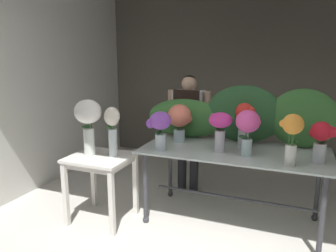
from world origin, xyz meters
name	(u,v)px	position (x,y,z in m)	size (l,w,h in m)	color
ground_plane	(208,202)	(0.00, 1.88, 0.00)	(8.26, 8.26, 0.00)	silver
wall_back	(239,80)	(0.00, 3.75, 1.41)	(4.80, 0.12, 2.83)	#5B564C
wall_left	(50,84)	(-2.40, 1.88, 1.41)	(0.12, 3.87, 2.83)	silver
display_table_glass	(233,161)	(0.36, 1.50, 0.71)	(1.95, 0.95, 0.84)	silver
side_table_white	(101,165)	(-1.00, 1.01, 0.64)	(0.66, 0.60, 0.75)	silver
florist	(189,121)	(-0.38, 2.17, 0.96)	(0.59, 0.24, 1.57)	#232328
foliage_backdrop	(240,117)	(0.35, 1.86, 1.13)	(2.17, 0.26, 0.66)	#387033
vase_sunset_freesia	(292,134)	(0.92, 1.18, 1.14)	(0.21, 0.19, 0.48)	silver
vase_violet_carnations	(160,126)	(-0.37, 1.20, 1.10)	(0.27, 0.23, 0.42)	silver
vase_fuchsia_hydrangea	(248,126)	(0.51, 1.34, 1.14)	(0.25, 0.24, 0.46)	silver
vase_coral_peonies	(180,119)	(-0.30, 1.61, 1.11)	(0.28, 0.27, 0.44)	silver
vase_magenta_dahlias	(220,126)	(0.23, 1.36, 1.11)	(0.24, 0.24, 0.42)	silver
vase_scarlet_roses	(244,120)	(0.43, 1.64, 1.14)	(0.22, 0.20, 0.49)	silver
vase_crimson_tulips	(321,139)	(1.17, 1.36, 1.07)	(0.24, 0.19, 0.39)	silver
vase_white_roses_tall	(88,119)	(-1.14, 1.01, 1.15)	(0.29, 0.29, 0.61)	silver
vase_cream_lisianthus_tall	(112,127)	(-0.87, 1.07, 1.07)	(0.18, 0.17, 0.54)	silver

